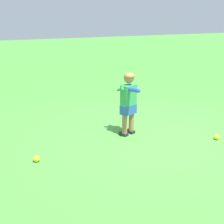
# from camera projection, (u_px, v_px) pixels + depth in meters

# --- Properties ---
(ground_plane) EXTENTS (40.00, 40.00, 0.00)m
(ground_plane) POSITION_uv_depth(u_px,v_px,m) (152.00, 142.00, 4.88)
(ground_plane) COLOR #479338
(child_batter) EXTENTS (0.64, 0.31, 1.08)m
(child_batter) POSITION_uv_depth(u_px,v_px,m) (128.00, 98.00, 4.97)
(child_batter) COLOR #232328
(child_batter) RESTS_ON ground
(play_ball_midfield) EXTENTS (0.10, 0.10, 0.10)m
(play_ball_midfield) POSITION_uv_depth(u_px,v_px,m) (37.00, 159.00, 4.23)
(play_ball_midfield) COLOR yellow
(play_ball_midfield) RESTS_ON ground
(play_ball_far_left) EXTENTS (0.09, 0.09, 0.09)m
(play_ball_far_left) POSITION_uv_depth(u_px,v_px,m) (217.00, 137.00, 4.96)
(play_ball_far_left) COLOR yellow
(play_ball_far_left) RESTS_ON ground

